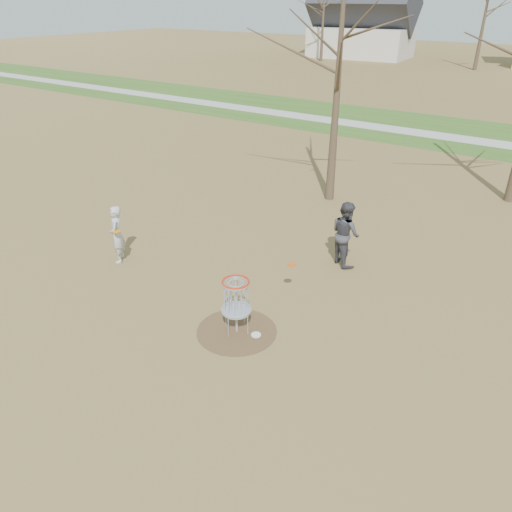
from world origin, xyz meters
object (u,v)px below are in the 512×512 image
at_px(player_throwing, 345,233).
at_px(disc_grounded, 256,335).
at_px(player_standing, 117,234).
at_px(disc_golf_basket, 236,297).

height_order(player_throwing, disc_grounded, player_throwing).
distance_m(player_standing, disc_grounded, 5.25).
bearing_deg(disc_grounded, player_throwing, 88.30).
bearing_deg(player_standing, player_throwing, 84.28).
bearing_deg(disc_grounded, disc_golf_basket, -166.07).
height_order(player_standing, disc_grounded, player_standing).
xyz_separation_m(player_standing, disc_grounded, (5.14, -0.74, -0.79)).
distance_m(player_standing, player_throwing, 6.27).
relative_size(player_standing, disc_grounded, 7.41).
xyz_separation_m(player_throwing, disc_grounded, (-0.12, -4.14, -0.89)).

